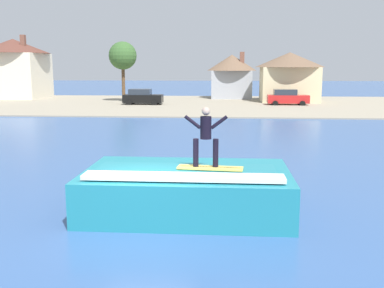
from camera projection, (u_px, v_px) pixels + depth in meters
The scene contains 11 objects.
ground_plane at pixel (146, 227), 12.43m from camera, with size 260.00×260.00×0.00m, color #345790.
wave_crest at pixel (187, 190), 13.66m from camera, with size 6.16×3.85×1.46m.
surfboard at pixel (210, 168), 13.04m from camera, with size 1.93×0.64×0.06m.
surfer at pixel (206, 134), 12.89m from camera, with size 1.25×0.32×1.74m.
shoreline_bank at pixel (207, 104), 52.31m from camera, with size 120.00×27.76×0.12m.
car_near_shore at pixel (142, 97), 51.30m from camera, with size 4.45×2.16×1.86m.
car_far_shore at pixel (287, 97), 50.61m from camera, with size 4.59×2.02×1.86m.
house_with_chimney at pixel (14, 66), 61.04m from camera, with size 9.68×9.68×8.50m.
house_gabled_white at pixel (289, 74), 55.09m from camera, with size 8.43×8.43×6.09m.
house_small_cottage at pixel (232, 74), 60.82m from camera, with size 6.64×6.64×6.30m.
tree_tall_bare at pixel (123, 56), 54.65m from camera, with size 3.38×3.38×7.38m.
Camera 1 is at (2.17, -11.72, 4.39)m, focal length 42.13 mm.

